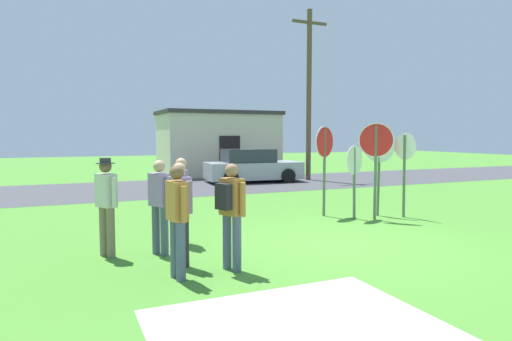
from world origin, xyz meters
TOP-DOWN VIEW (x-y plane):
  - ground_plane at (0.00, 0.00)m, footprint 80.00×80.00m
  - street_asphalt at (0.00, 10.71)m, footprint 60.00×6.40m
  - concrete_path at (-2.53, -2.93)m, footprint 3.20×2.40m
  - building_background at (2.87, 15.77)m, footprint 6.28×3.81m
  - utility_pole at (5.83, 11.13)m, footprint 1.80×0.24m
  - parked_car_on_street at (2.99, 11.30)m, footprint 4.42×2.26m
  - stop_sign_rear_left at (1.88, 2.10)m, footprint 0.70×0.32m
  - stop_sign_nearest at (1.40, 2.73)m, footprint 0.76×0.36m
  - stop_sign_leaning_left at (3.19, 1.75)m, footprint 0.14×0.68m
  - stop_sign_rear_right at (2.75, 2.21)m, footprint 0.48×0.66m
  - stop_sign_tallest at (2.29, 1.77)m, footprint 0.65×0.59m
  - person_with_sunhat at (-4.20, 0.93)m, footprint 0.37×0.51m
  - person_near_signs at (-2.78, 1.27)m, footprint 0.26×0.57m
  - person_on_left at (-3.32, 0.67)m, footprint 0.37×0.50m
  - person_holding_notes at (-2.49, -0.70)m, footprint 0.45×0.53m
  - person_in_teal at (-3.16, -0.13)m, footprint 0.36×0.52m
  - person_in_dark_shirt at (-3.35, -0.77)m, footprint 0.28×0.56m

SIDE VIEW (x-z plane):
  - ground_plane at x=0.00m, z-range 0.00..0.00m
  - concrete_path at x=-2.53m, z-range 0.00..0.01m
  - street_asphalt at x=0.00m, z-range 0.00..0.01m
  - parked_car_on_street at x=2.99m, z-range -0.07..1.44m
  - person_near_signs at x=-2.78m, z-range 0.11..1.80m
  - person_on_left at x=-3.32m, z-range 0.11..1.80m
  - person_in_teal at x=-3.16m, z-range 0.11..1.80m
  - person_in_dark_shirt at x=-3.35m, z-range 0.11..1.80m
  - person_holding_notes at x=-2.49m, z-range 0.14..1.83m
  - person_with_sunhat at x=-4.20m, z-range 0.12..1.85m
  - stop_sign_rear_left at x=1.88m, z-range 0.33..2.21m
  - stop_sign_leaning_left at x=3.19m, z-range 0.38..2.57m
  - stop_sign_rear_right at x=2.75m, z-range 0.41..2.60m
  - stop_sign_nearest at x=1.40m, z-range 0.45..2.82m
  - stop_sign_tallest at x=2.29m, z-range 0.47..2.91m
  - building_background at x=2.87m, z-range 0.01..3.43m
  - utility_pole at x=5.83m, z-range 0.18..8.16m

